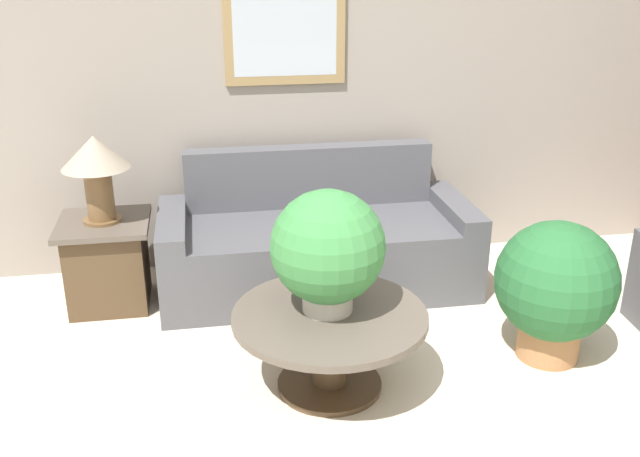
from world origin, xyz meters
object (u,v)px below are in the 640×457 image
side_table (108,262)px  potted_plant_on_table (328,249)px  potted_plant_floor (555,286)px  coffee_table (330,333)px  table_lamp (96,162)px  couch_main (317,245)px

side_table → potted_plant_on_table: potted_plant_on_table is taller
side_table → potted_plant_floor: potted_plant_floor is taller
coffee_table → side_table: 1.72m
table_lamp → potted_plant_on_table: size_ratio=0.86×
potted_plant_on_table → potted_plant_floor: (1.29, 0.06, -0.34)m
couch_main → side_table: couch_main is taller
table_lamp → potted_plant_on_table: (1.23, -1.15, -0.18)m
potted_plant_on_table → table_lamp: bearing=136.9°
coffee_table → side_table: (-1.24, 1.19, -0.03)m
coffee_table → potted_plant_floor: potted_plant_floor is taller
couch_main → potted_plant_floor: size_ratio=2.57×
table_lamp → potted_plant_on_table: 1.70m
coffee_table → table_lamp: bearing=136.2°
coffee_table → potted_plant_floor: size_ratio=1.25×
side_table → table_lamp: 0.67m
couch_main → table_lamp: table_lamp is taller
potted_plant_floor → coffee_table: bearing=-175.9°
couch_main → side_table: bearing=-178.4°
table_lamp → potted_plant_floor: table_lamp is taller
potted_plant_floor → couch_main: bearing=135.4°
coffee_table → potted_plant_floor: (1.29, 0.09, 0.12)m
couch_main → table_lamp: 1.52m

